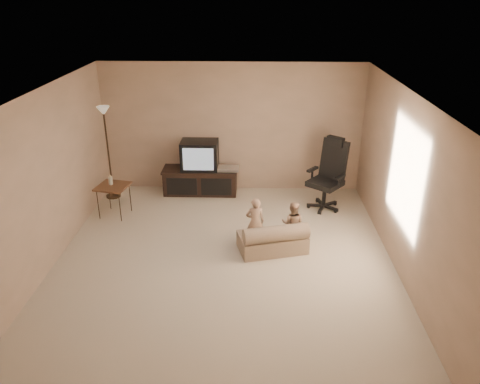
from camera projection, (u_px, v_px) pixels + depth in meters
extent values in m
plane|color=#BFAD98|center=(224.00, 260.00, 7.00)|extent=(5.50, 5.50, 0.00)
plane|color=white|center=(222.00, 93.00, 5.99)|extent=(5.50, 5.50, 0.00)
plane|color=tan|center=(232.00, 128.00, 9.01)|extent=(5.00, 0.00, 5.00)
plane|color=tan|center=(202.00, 308.00, 3.99)|extent=(5.00, 0.00, 5.00)
plane|color=tan|center=(46.00, 181.00, 6.57)|extent=(0.00, 5.50, 5.50)
plane|color=tan|center=(404.00, 185.00, 6.43)|extent=(0.00, 5.50, 5.50)
cube|color=black|center=(201.00, 182.00, 9.21)|extent=(1.41, 0.51, 0.45)
cube|color=black|center=(200.00, 170.00, 9.10)|extent=(1.45, 0.55, 0.04)
cube|color=black|center=(182.00, 186.00, 8.98)|extent=(0.58, 0.02, 0.34)
cube|color=black|center=(216.00, 187.00, 8.96)|extent=(0.58, 0.02, 0.34)
cube|color=black|center=(200.00, 155.00, 9.00)|extent=(0.71, 0.50, 0.55)
cube|color=white|center=(198.00, 159.00, 8.77)|extent=(0.58, 0.01, 0.43)
cube|color=silver|center=(228.00, 168.00, 9.02)|extent=(0.40, 0.28, 0.06)
cylinder|color=black|center=(324.00, 195.00, 8.52)|extent=(0.07, 0.07, 0.42)
cube|color=black|center=(325.00, 183.00, 8.43)|extent=(0.74, 0.74, 0.09)
cube|color=black|center=(334.00, 160.00, 8.44)|extent=(0.50, 0.46, 0.74)
cube|color=black|center=(336.00, 141.00, 8.30)|extent=(0.31, 0.28, 0.17)
cube|color=black|center=(313.00, 169.00, 8.52)|extent=(0.24, 0.27, 0.04)
cube|color=black|center=(340.00, 177.00, 8.18)|extent=(0.24, 0.27, 0.04)
cube|color=brown|center=(113.00, 186.00, 8.16)|extent=(0.60, 0.60, 0.03)
cylinder|color=#312315|center=(98.00, 204.00, 8.13)|extent=(0.01, 0.01, 0.57)
cylinder|color=#312315|center=(120.00, 207.00, 8.05)|extent=(0.01, 0.01, 0.57)
cylinder|color=#312315|center=(109.00, 195.00, 8.50)|extent=(0.01, 0.01, 0.57)
cylinder|color=#312315|center=(130.00, 197.00, 8.41)|extent=(0.01, 0.01, 0.57)
cylinder|color=beige|center=(111.00, 181.00, 8.17)|extent=(0.07, 0.07, 0.14)
cone|color=beige|center=(110.00, 175.00, 8.13)|extent=(0.06, 0.06, 0.05)
cylinder|color=#312315|center=(114.00, 196.00, 9.10)|extent=(0.28, 0.28, 0.03)
cylinder|color=#312315|center=(109.00, 155.00, 8.77)|extent=(0.03, 0.03, 1.68)
cone|color=beige|center=(103.00, 111.00, 8.42)|extent=(0.24, 0.24, 0.16)
cube|color=tan|center=(272.00, 242.00, 7.23)|extent=(1.13, 0.80, 0.27)
cylinder|color=tan|center=(276.00, 234.00, 6.97)|extent=(1.03, 0.49, 0.24)
imported|color=tan|center=(255.00, 222.00, 7.26)|extent=(0.33, 0.26, 0.81)
imported|color=tan|center=(293.00, 223.00, 7.30)|extent=(0.39, 0.27, 0.73)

